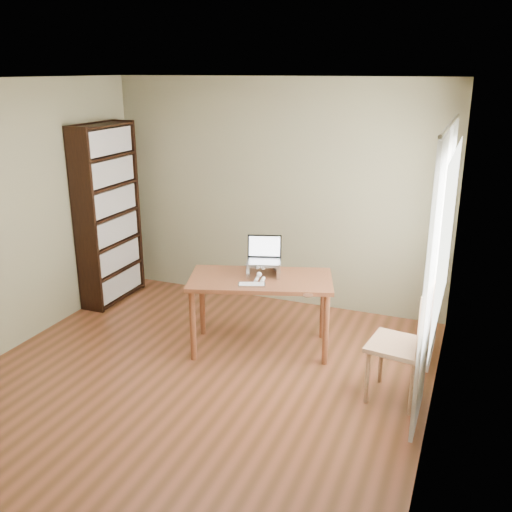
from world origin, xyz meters
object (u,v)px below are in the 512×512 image
Objects in this scene: desk at (261,288)px; keyboard at (252,285)px; chair at (409,339)px; cat at (264,267)px; bookshelf at (108,214)px; laptop at (266,255)px.

keyboard reaches higher than desk.
cat is at bearing 167.41° from chair.
cat is at bearing -12.08° from bookshelf.
bookshelf is 4.25× the size of cat.
bookshelf is 2.25m from desk.
desk is 5.53× the size of keyboard.
desk is 0.25m from keyboard.
chair is at bearing -15.43° from bookshelf.
laptop is at bearing -11.33° from bookshelf.
desk is 0.32m from laptop.
chair is (1.48, -0.54, -0.25)m from cat.
laptop is 1.62m from chair.
bookshelf is 7.64× the size of keyboard.
keyboard is at bearing 179.43° from chair.
keyboard is at bearing -100.69° from cat.
bookshelf reaches higher than cat.
keyboard is (-0.00, -0.22, 0.11)m from desk.
desk is 1.46× the size of chair.
cat is at bearing 69.46° from keyboard.
laptop is (0.00, 0.14, 0.29)m from desk.
bookshelf is 2.20m from cat.
laptop is (2.14, -0.43, -0.11)m from bookshelf.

